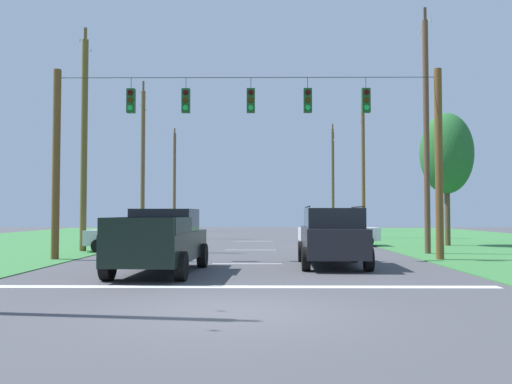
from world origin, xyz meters
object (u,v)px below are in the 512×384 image
at_px(utility_pole_near_left, 333,177).
at_px(distant_car_oncoming, 134,235).
at_px(overhead_signal_span, 247,149).
at_px(utility_pole_mid_right, 426,132).
at_px(distant_car_far_parked, 139,230).
at_px(utility_pole_distant_right, 143,160).
at_px(utility_pole_far_right, 363,166).
at_px(utility_pole_distant_left, 174,181).
at_px(distant_car_crossing_white, 338,232).
at_px(suv_black, 332,235).
at_px(pickup_truck, 161,241).
at_px(tree_roadside_right, 447,154).
at_px(utility_pole_far_left, 84,142).

bearing_deg(utility_pole_near_left, distant_car_oncoming, -114.88).
distance_m(distant_car_oncoming, utility_pole_near_left, 32.08).
bearing_deg(overhead_signal_span, utility_pole_near_left, 76.69).
bearing_deg(utility_pole_mid_right, distant_car_far_parked, 148.38).
bearing_deg(utility_pole_mid_right, utility_pole_distant_right, 137.53).
relative_size(utility_pole_far_right, utility_pole_distant_left, 1.01).
height_order(distant_car_crossing_white, distant_car_far_parked, same).
relative_size(distant_car_crossing_white, utility_pole_near_left, 0.40).
xyz_separation_m(distant_car_crossing_white, distant_car_oncoming, (-10.30, -4.33, 0.00)).
height_order(suv_black, utility_pole_mid_right, utility_pole_mid_right).
bearing_deg(pickup_truck, overhead_signal_span, 61.00).
xyz_separation_m(pickup_truck, utility_pole_distant_left, (-5.63, 37.30, 4.11)).
distance_m(suv_black, distant_car_crossing_white, 11.35).
relative_size(overhead_signal_span, tree_roadside_right, 2.06).
bearing_deg(utility_pole_distant_right, utility_pole_far_left, -89.56).
height_order(pickup_truck, utility_pole_mid_right, utility_pole_mid_right).
relative_size(suv_black, distant_car_far_parked, 1.10).
height_order(utility_pole_far_left, utility_pole_distant_right, utility_pole_distant_right).
bearing_deg(distant_car_far_parked, utility_pole_distant_right, 100.36).
relative_size(overhead_signal_span, utility_pole_mid_right, 1.37).
distance_m(utility_pole_far_right, utility_pole_distant_right, 16.07).
xyz_separation_m(pickup_truck, utility_pole_far_left, (-5.39, 9.03, 4.26)).
bearing_deg(suv_black, utility_pole_distant_left, 107.54).
height_order(overhead_signal_span, utility_pole_near_left, utility_pole_near_left).
relative_size(distant_car_crossing_white, utility_pole_distant_right, 0.38).
bearing_deg(utility_pole_distant_right, pickup_truck, -76.12).
height_order(utility_pole_far_right, utility_pole_far_left, utility_pole_far_left).
height_order(distant_car_crossing_white, utility_pole_far_left, utility_pole_far_left).
distance_m(distant_car_crossing_white, utility_pole_far_right, 10.98).
bearing_deg(distant_car_crossing_white, distant_car_far_parked, 163.51).
bearing_deg(distant_car_oncoming, utility_pole_far_left, 179.19).
height_order(distant_car_oncoming, tree_roadside_right, tree_roadside_right).
relative_size(distant_car_crossing_white, distant_car_far_parked, 0.98).
height_order(distant_car_far_parked, utility_pole_distant_left, utility_pole_distant_left).
relative_size(distant_car_far_parked, utility_pole_mid_right, 0.40).
distance_m(utility_pole_far_left, utility_pole_distant_left, 28.27).
distance_m(utility_pole_near_left, utility_pole_far_left, 32.80).
bearing_deg(utility_pole_far_left, suv_black, -32.40).
bearing_deg(utility_pole_far_right, utility_pole_mid_right, -90.36).
xyz_separation_m(overhead_signal_span, distant_car_far_parked, (-7.02, 12.29, -3.53)).
relative_size(pickup_truck, distant_car_far_parked, 1.24).
bearing_deg(utility_pole_far_left, distant_car_oncoming, -0.81).
distance_m(utility_pole_far_left, tree_roadside_right, 19.31).
bearing_deg(utility_pole_far_right, utility_pole_distant_left, 138.15).
bearing_deg(utility_pole_near_left, utility_pole_distant_right, -135.54).
distance_m(distant_car_far_parked, utility_pole_distant_right, 7.32).
relative_size(utility_pole_far_right, tree_roadside_right, 1.41).
relative_size(distant_car_crossing_white, tree_roadside_right, 0.58).
relative_size(distant_car_crossing_white, utility_pole_distant_left, 0.42).
height_order(utility_pole_mid_right, utility_pole_distant_right, utility_pole_distant_right).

